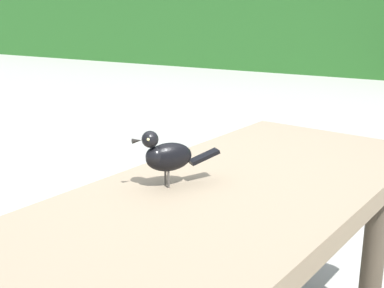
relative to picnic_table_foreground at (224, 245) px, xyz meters
name	(u,v)px	position (x,y,z in m)	size (l,w,h in m)	color
picnic_table_foreground	(224,245)	(0.00, 0.00, 0.00)	(1.92, 1.94, 0.74)	#84725B
bird_grackle	(166,155)	(-0.18, -0.05, 0.29)	(0.20, 0.24, 0.18)	black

